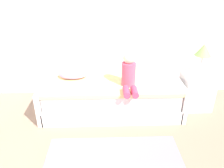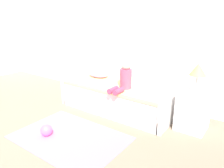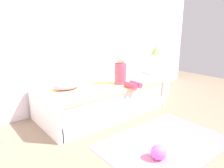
{
  "view_description": "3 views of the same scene",
  "coord_description": "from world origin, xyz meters",
  "px_view_note": "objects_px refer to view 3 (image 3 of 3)",
  "views": [
    {
      "loc": [
        0.48,
        -1.01,
        1.93
      ],
      "look_at": [
        0.58,
        1.75,
        0.55
      ],
      "focal_mm": 34.92,
      "sensor_mm": 36.0,
      "label": 1
    },
    {
      "loc": [
        2.67,
        -1.18,
        1.71
      ],
      "look_at": [
        0.58,
        1.75,
        0.55
      ],
      "focal_mm": 34.53,
      "sensor_mm": 36.0,
      "label": 2
    },
    {
      "loc": [
        -1.44,
        -0.71,
        1.43
      ],
      "look_at": [
        0.58,
        1.75,
        0.55
      ],
      "focal_mm": 33.84,
      "sensor_mm": 36.0,
      "label": 3
    }
  ],
  "objects_px": {
    "child_figure": "(123,72)",
    "nightstand": "(154,82)",
    "table_lamp": "(156,51)",
    "pillow": "(67,85)",
    "toy_ball": "(159,152)",
    "bed": "(103,98)"
  },
  "relations": [
    {
      "from": "table_lamp",
      "to": "pillow",
      "type": "bearing_deg",
      "value": 177.18
    },
    {
      "from": "nightstand",
      "to": "child_figure",
      "type": "relative_size",
      "value": 1.18
    },
    {
      "from": "nightstand",
      "to": "bed",
      "type": "bearing_deg",
      "value": -179.8
    },
    {
      "from": "bed",
      "to": "pillow",
      "type": "height_order",
      "value": "pillow"
    },
    {
      "from": "child_figure",
      "to": "pillow",
      "type": "distance_m",
      "value": 0.9
    },
    {
      "from": "nightstand",
      "to": "child_figure",
      "type": "xyz_separation_m",
      "value": [
        -1.11,
        -0.23,
        0.4
      ]
    },
    {
      "from": "bed",
      "to": "toy_ball",
      "type": "relative_size",
      "value": 12.19
    },
    {
      "from": "pillow",
      "to": "toy_ball",
      "type": "xyz_separation_m",
      "value": [
        0.26,
        -1.56,
        -0.48
      ]
    },
    {
      "from": "pillow",
      "to": "nightstand",
      "type": "bearing_deg",
      "value": -2.82
    },
    {
      "from": "child_figure",
      "to": "pillow",
      "type": "relative_size",
      "value": 1.16
    },
    {
      "from": "table_lamp",
      "to": "toy_ball",
      "type": "xyz_separation_m",
      "value": [
        -1.68,
        -1.46,
        -0.85
      ]
    },
    {
      "from": "toy_ball",
      "to": "table_lamp",
      "type": "bearing_deg",
      "value": 41.09
    },
    {
      "from": "child_figure",
      "to": "nightstand",
      "type": "bearing_deg",
      "value": 11.84
    },
    {
      "from": "toy_ball",
      "to": "bed",
      "type": "bearing_deg",
      "value": 77.33
    },
    {
      "from": "bed",
      "to": "child_figure",
      "type": "bearing_deg",
      "value": -43.77
    },
    {
      "from": "bed",
      "to": "toy_ball",
      "type": "height_order",
      "value": "bed"
    },
    {
      "from": "table_lamp",
      "to": "pillow",
      "type": "xyz_separation_m",
      "value": [
        -1.94,
        0.1,
        -0.37
      ]
    },
    {
      "from": "table_lamp",
      "to": "child_figure",
      "type": "distance_m",
      "value": 1.16
    },
    {
      "from": "table_lamp",
      "to": "pillow",
      "type": "height_order",
      "value": "table_lamp"
    },
    {
      "from": "pillow",
      "to": "bed",
      "type": "bearing_deg",
      "value": -9.65
    },
    {
      "from": "table_lamp",
      "to": "toy_ball",
      "type": "relative_size",
      "value": 2.6
    },
    {
      "from": "nightstand",
      "to": "table_lamp",
      "type": "relative_size",
      "value": 1.33
    }
  ]
}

